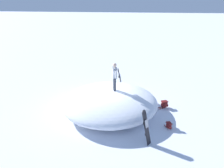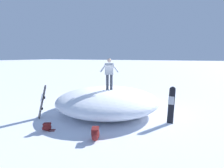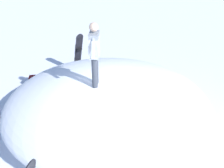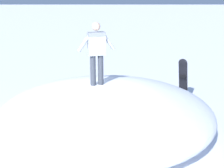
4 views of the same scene
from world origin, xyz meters
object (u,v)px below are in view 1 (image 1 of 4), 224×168
snowboard_secondary_upright (120,79)px  backpack_near (164,104)px  backpack_far (169,125)px  snowboarder_standing (115,75)px  snowboard_primary_upright (146,127)px

snowboard_secondary_upright → backpack_near: bearing=143.5°
backpack_far → snowboarder_standing: bearing=-24.3°
backpack_near → snowboard_secondary_upright: bearing=-36.5°
snowboard_primary_upright → backpack_far: size_ratio=3.01×
backpack_far → snowboard_primary_upright: bearing=49.7°
snowboarder_standing → snowboard_primary_upright: 3.52m
snowboard_secondary_upright → backpack_far: 5.39m
snowboarder_standing → backpack_far: size_ratio=2.98×
backpack_far → backpack_near: bearing=-87.3°
snowboard_primary_upright → backpack_far: (-1.12, -1.32, -0.66)m
snowboarder_standing → backpack_near: 3.56m
snowboard_secondary_upright → snowboarder_standing: bearing=92.0°
backpack_near → backpack_far: 2.16m
snowboard_secondary_upright → backpack_far: bearing=125.3°
snowboarder_standing → backpack_far: (-2.98, 1.35, -2.00)m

